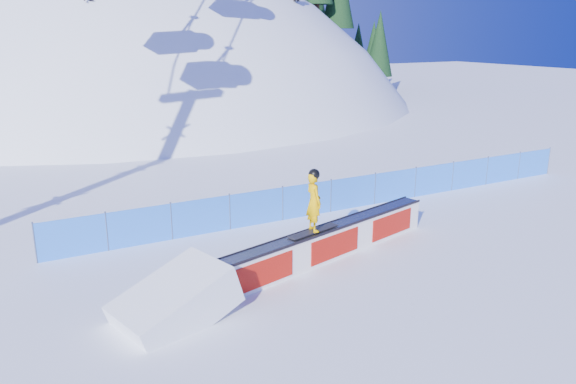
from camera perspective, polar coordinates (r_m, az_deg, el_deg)
ground at (r=18.06m, az=14.80°, el=-5.38°), size 160.00×160.00×0.00m
snow_hill at (r=60.50m, az=-14.94°, el=-8.32°), size 64.00×64.00×64.00m
safety_fence at (r=21.16m, az=6.64°, el=-0.05°), size 22.05×0.05×1.30m
rail_box at (r=16.45m, az=4.13°, el=-5.16°), size 8.20×2.68×1.00m
snow_ramp at (r=13.63m, az=-11.32°, el=-12.46°), size 3.12×2.38×1.73m
snowboarder at (r=15.55m, az=2.63°, el=-0.94°), size 1.76×0.75×1.82m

